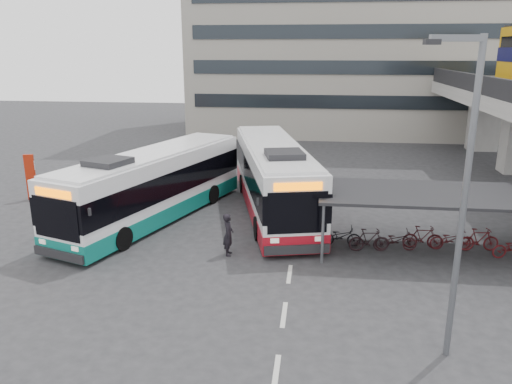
# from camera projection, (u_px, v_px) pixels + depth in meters

# --- Properties ---
(ground) EXTENTS (120.00, 120.00, 0.00)m
(ground) POSITION_uv_depth(u_px,v_px,m) (224.00, 271.00, 19.04)
(ground) COLOR #28282B
(ground) RESTS_ON ground
(bike_shelter) EXTENTS (10.00, 4.00, 2.54)m
(bike_shelter) POSITION_uv_depth(u_px,v_px,m) (439.00, 222.00, 20.54)
(bike_shelter) COLOR #595B60
(bike_shelter) RESTS_ON ground
(office_block) EXTENTS (30.00, 15.00, 25.00)m
(office_block) POSITION_uv_depth(u_px,v_px,m) (349.00, 3.00, 49.22)
(office_block) COLOR gray
(office_block) RESTS_ON ground
(road_markings) EXTENTS (0.15, 7.60, 0.01)m
(road_markings) POSITION_uv_depth(u_px,v_px,m) (284.00, 315.00, 15.88)
(road_markings) COLOR beige
(road_markings) RESTS_ON ground
(bus_main) EXTENTS (5.71, 13.12, 3.79)m
(bus_main) POSITION_uv_depth(u_px,v_px,m) (274.00, 178.00, 25.68)
(bus_main) COLOR white
(bus_main) RESTS_ON ground
(bus_teal) EXTENTS (6.48, 12.51, 3.64)m
(bus_teal) POSITION_uv_depth(u_px,v_px,m) (154.00, 186.00, 24.44)
(bus_teal) COLOR white
(bus_teal) RESTS_ON ground
(pedestrian) EXTENTS (0.47, 0.68, 1.77)m
(pedestrian) POSITION_uv_depth(u_px,v_px,m) (228.00, 234.00, 20.29)
(pedestrian) COLOR black
(pedestrian) RESTS_ON ground
(lamp_post) EXTENTS (1.48, 0.44, 8.49)m
(lamp_post) POSITION_uv_depth(u_px,v_px,m) (462.00, 186.00, 12.48)
(lamp_post) COLOR #595B60
(lamp_post) RESTS_ON ground
(sign_totem_north) EXTENTS (0.55, 0.29, 2.58)m
(sign_totem_north) POSITION_uv_depth(u_px,v_px,m) (31.00, 176.00, 27.72)
(sign_totem_north) COLOR #A61F0A
(sign_totem_north) RESTS_ON ground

